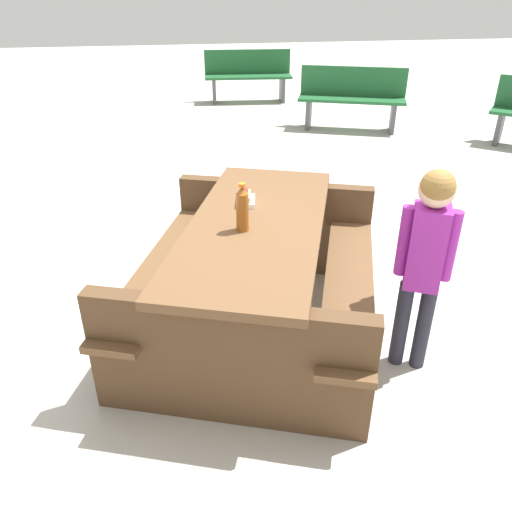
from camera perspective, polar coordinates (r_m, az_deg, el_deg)
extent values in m
plane|color=#B7B2A8|center=(3.35, 0.00, -7.88)|extent=(30.00, 30.00, 0.00)
cube|color=brown|center=(2.97, 0.00, 3.37)|extent=(1.95, 1.30, 0.05)
cube|color=brown|center=(3.24, -9.80, -0.63)|extent=(1.79, 0.85, 0.04)
cube|color=brown|center=(3.07, 10.34, -2.43)|extent=(1.79, 0.85, 0.04)
cube|color=#4D3520|center=(3.83, 2.04, 3.30)|extent=(0.55, 1.36, 0.70)
cube|color=#4D3520|center=(2.53, -3.15, -11.99)|extent=(0.55, 1.36, 0.70)
cylinder|color=brown|center=(2.82, -1.53, 4.92)|extent=(0.07, 0.07, 0.22)
cone|color=brown|center=(2.77, -1.56, 7.38)|extent=(0.06, 0.06, 0.04)
cylinder|color=orange|center=(2.76, -1.57, 7.94)|extent=(0.04, 0.04, 0.02)
cube|color=white|center=(3.20, -1.14, 6.14)|extent=(0.20, 0.14, 0.03)
cube|color=#D8B272|center=(3.19, -1.14, 6.69)|extent=(0.16, 0.08, 0.04)
cylinder|color=maroon|center=(3.18, -1.15, 6.99)|extent=(0.14, 0.05, 0.03)
ellipsoid|color=maroon|center=(3.18, -1.15, 7.19)|extent=(0.07, 0.04, 0.01)
cylinder|color=#262633|center=(3.03, 15.90, -7.27)|extent=(0.08, 0.08, 0.54)
cylinder|color=#262633|center=(3.04, 18.17, -7.54)|extent=(0.08, 0.08, 0.54)
cube|color=purple|center=(2.78, 18.50, 0.91)|extent=(0.23, 0.23, 0.46)
cylinder|color=purple|center=(2.77, 16.23, 1.63)|extent=(0.07, 0.07, 0.39)
cylinder|color=purple|center=(2.78, 20.89, 1.01)|extent=(0.07, 0.07, 0.39)
sphere|color=beige|center=(2.66, 19.57, 6.97)|extent=(0.18, 0.18, 0.18)
sphere|color=olive|center=(2.64, 19.66, 7.32)|extent=(0.17, 0.17, 0.17)
cube|color=#1E592D|center=(7.72, 10.62, 16.80)|extent=(0.89, 1.55, 0.04)
cube|color=#1E592D|center=(7.86, 10.81, 18.63)|extent=(0.55, 1.42, 0.40)
cube|color=#4C4C51|center=(7.80, 5.91, 15.54)|extent=(0.36, 0.18, 0.41)
cube|color=#4C4C51|center=(7.79, 15.01, 14.72)|extent=(0.36, 0.18, 0.41)
cube|color=#4C4C51|center=(7.70, 25.54, 12.77)|extent=(0.31, 0.28, 0.41)
cube|color=#1E592D|center=(9.40, -0.87, 19.39)|extent=(0.50, 1.52, 0.04)
cube|color=#1E592D|center=(9.54, -0.97, 20.87)|extent=(0.14, 1.50, 0.40)
cube|color=#4C4C51|center=(9.41, -4.69, 17.93)|extent=(0.36, 0.08, 0.41)
cube|color=#4C4C51|center=(9.50, 2.93, 18.08)|extent=(0.36, 0.08, 0.41)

